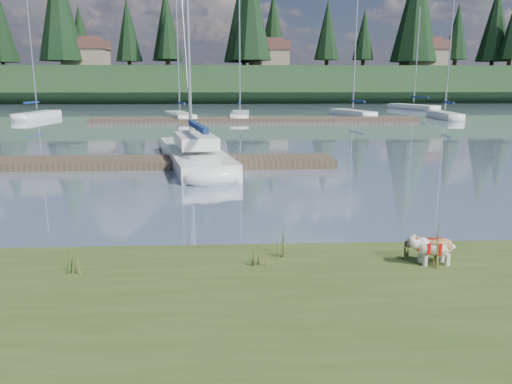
{
  "coord_description": "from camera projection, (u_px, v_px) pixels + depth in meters",
  "views": [
    {
      "loc": [
        0.14,
        -9.96,
        3.2
      ],
      "look_at": [
        0.59,
        -0.5,
        1.08
      ],
      "focal_mm": 35.0,
      "sensor_mm": 36.0,
      "label": 1
    }
  ],
  "objects": [
    {
      "name": "ground",
      "position": [
        231.0,
        122.0,
        39.64
      ],
      "size": [
        200.0,
        200.0,
        0.0
      ],
      "primitive_type": "plane",
      "color": "gray",
      "rests_on": "ground"
    },
    {
      "name": "ridge",
      "position": [
        231.0,
        85.0,
        81.01
      ],
      "size": [
        200.0,
        20.0,
        5.0
      ],
      "primitive_type": "cube",
      "color": "#1B341A",
      "rests_on": "ground"
    },
    {
      "name": "bulldog",
      "position": [
        433.0,
        246.0,
        7.88
      ],
      "size": [
        0.78,
        0.35,
        0.47
      ],
      "rotation": [
        0.0,
        0.0,
        3.17
      ],
      "color": "silver",
      "rests_on": "bank"
    },
    {
      "name": "sailboat_main",
      "position": [
        192.0,
        150.0,
        20.4
      ],
      "size": [
        3.89,
        9.96,
        13.96
      ],
      "rotation": [
        0.0,
        0.0,
        1.78
      ],
      "color": "white",
      "rests_on": "ground"
    },
    {
      "name": "dock_near",
      "position": [
        124.0,
        163.0,
        18.96
      ],
      "size": [
        16.0,
        2.0,
        0.3
      ],
      "primitive_type": "cube",
      "color": "#4C3D2C",
      "rests_on": "ground"
    },
    {
      "name": "dock_far",
      "position": [
        256.0,
        120.0,
        39.7
      ],
      "size": [
        26.0,
        2.2,
        0.3
      ],
      "primitive_type": "cube",
      "color": "#4C3D2C",
      "rests_on": "ground"
    },
    {
      "name": "sailboat_bg_0",
      "position": [
        41.0,
        114.0,
        43.48
      ],
      "size": [
        2.1,
        7.15,
        10.32
      ],
      "rotation": [
        0.0,
        0.0,
        1.47
      ],
      "color": "white",
      "rests_on": "ground"
    },
    {
      "name": "sailboat_bg_1",
      "position": [
        178.0,
        115.0,
        42.32
      ],
      "size": [
        3.53,
        7.58,
        11.21
      ],
      "rotation": [
        0.0,
        0.0,
        1.86
      ],
      "color": "white",
      "rests_on": "ground"
    },
    {
      "name": "sailboat_bg_2",
      "position": [
        240.0,
        115.0,
        43.0
      ],
      "size": [
        1.7,
        7.46,
        11.2
      ],
      "rotation": [
        0.0,
        0.0,
        1.54
      ],
      "color": "white",
      "rests_on": "ground"
    },
    {
      "name": "sailboat_bg_3",
      "position": [
        349.0,
        112.0,
        46.0
      ],
      "size": [
        3.16,
        7.37,
        10.72
      ],
      "rotation": [
        0.0,
        0.0,
        1.82
      ],
      "color": "white",
      "rests_on": "ground"
    },
    {
      "name": "sailboat_bg_4",
      "position": [
        442.0,
        114.0,
        43.1
      ],
      "size": [
        1.75,
        6.64,
        9.84
      ],
      "rotation": [
        0.0,
        0.0,
        1.5
      ],
      "color": "white",
      "rests_on": "ground"
    },
    {
      "name": "sailboat_bg_5",
      "position": [
        409.0,
        106.0,
        56.56
      ],
      "size": [
        4.18,
        7.76,
        11.08
      ],
      "rotation": [
        0.0,
        0.0,
        1.94
      ],
      "color": "white",
      "rests_on": "ground"
    },
    {
      "name": "weed_0",
      "position": [
        259.0,
        251.0,
        7.83
      ],
      "size": [
        0.17,
        0.14,
        0.54
      ],
      "color": "#475B23",
      "rests_on": "bank"
    },
    {
      "name": "weed_1",
      "position": [
        279.0,
        242.0,
        8.23
      ],
      "size": [
        0.17,
        0.14,
        0.58
      ],
      "color": "#475B23",
      "rests_on": "bank"
    },
    {
      "name": "weed_2",
      "position": [
        433.0,
        247.0,
        7.75
      ],
      "size": [
        0.17,
        0.14,
        0.75
      ],
      "color": "#475B23",
      "rests_on": "bank"
    },
    {
      "name": "weed_3",
      "position": [
        76.0,
        260.0,
        7.51
      ],
      "size": [
        0.17,
        0.14,
        0.5
      ],
      "color": "#475B23",
      "rests_on": "bank"
    },
    {
      "name": "weed_4",
      "position": [
        403.0,
        250.0,
        8.12
      ],
      "size": [
        0.17,
        0.14,
        0.37
      ],
      "color": "#475B23",
      "rests_on": "bank"
    },
    {
      "name": "mud_lip",
      "position": [
        226.0,
        261.0,
        8.83
      ],
      "size": [
        60.0,
        0.5,
        0.14
      ],
      "primitive_type": "cube",
      "color": "#33281C",
      "rests_on": "ground"
    },
    {
      "name": "conifer_2",
      "position": [
        58.0,
        8.0,
        72.57
      ],
      "size": [
        6.6,
        6.6,
        16.05
      ],
      "color": "#382619",
      "rests_on": "ridge"
    },
    {
      "name": "conifer_3",
      "position": [
        166.0,
        24.0,
        77.56
      ],
      "size": [
        4.84,
        4.84,
        12.25
      ],
      "color": "#382619",
      "rests_on": "ridge"
    },
    {
      "name": "conifer_4",
      "position": [
        251.0,
        10.0,
        72.01
      ],
      "size": [
        6.16,
        6.16,
        15.1
      ],
      "color": "#382619",
      "rests_on": "ridge"
    },
    {
      "name": "conifer_5",
      "position": [
        328.0,
        30.0,
        76.96
      ],
      "size": [
        3.96,
        3.96,
        10.35
      ],
      "color": "#382619",
      "rests_on": "ridge"
    },
    {
      "name": "conifer_6",
      "position": [
        416.0,
        7.0,
        74.92
      ],
      "size": [
        7.04,
        7.04,
        17.0
      ],
      "color": "#382619",
      "rests_on": "ridge"
    },
    {
      "name": "conifer_7",
      "position": [
        496.0,
        22.0,
        78.88
      ],
      "size": [
        5.28,
        5.28,
        13.2
      ],
      "color": "#382619",
      "rests_on": "ridge"
    },
    {
      "name": "house_0",
      "position": [
        86.0,
        53.0,
        76.02
      ],
      "size": [
        6.3,
        5.3,
        4.65
      ],
      "color": "gray",
      "rests_on": "ridge"
    },
    {
      "name": "house_1",
      "position": [
        269.0,
        54.0,
        78.29
      ],
      "size": [
        6.3,
        5.3,
        4.65
      ],
      "color": "gray",
      "rests_on": "ridge"
    },
    {
      "name": "house_2",
      "position": [
        424.0,
        53.0,
        77.44
      ],
      "size": [
        6.3,
        5.3,
        4.65
      ],
      "color": "gray",
      "rests_on": "ridge"
    }
  ]
}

